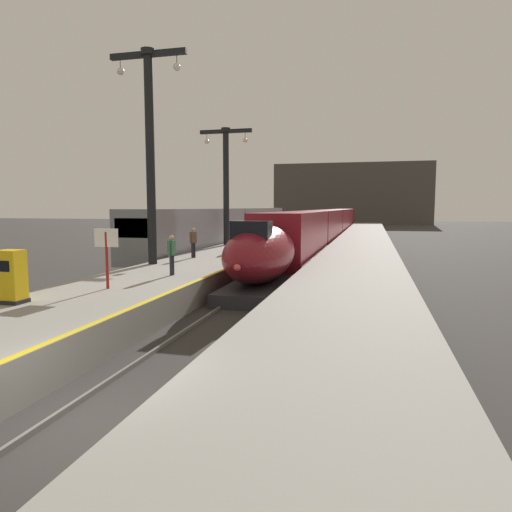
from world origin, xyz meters
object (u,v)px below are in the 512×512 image
Objects in this scene: station_column_mid at (150,139)px; regional_train_adjacent at (230,226)px; passenger_far_waiting at (193,240)px; ticket_machine_yellow at (12,279)px; station_column_far at (226,175)px; passenger_mid_platform at (172,252)px; rolling_suitcase at (234,247)px; highspeed_train_main at (329,224)px; departure_info_board at (106,246)px; passenger_near_edge at (238,237)px.

regional_train_adjacent is at bearing 96.22° from station_column_mid.
passenger_far_waiting is 13.04m from ticket_machine_yellow.
station_column_far is at bearing 90.91° from ticket_machine_yellow.
station_column_far is (2.20, -7.96, 4.20)m from regional_train_adjacent.
passenger_mid_platform reaches higher than rolling_suitcase.
ticket_machine_yellow is at bearing -97.50° from highspeed_train_main.
rolling_suitcase is 0.61× the size of ticket_machine_yellow.
rolling_suitcase is (1.15, 4.15, -0.69)m from passenger_far_waiting.
passenger_far_waiting is at bearing -99.70° from highspeed_train_main.
station_column_far is (-5.90, -20.13, 4.36)m from highspeed_train_main.
departure_info_board is (-0.33, -14.27, 1.20)m from rolling_suitcase.
passenger_mid_platform is (0.13, -10.39, 0.00)m from passenger_near_edge.
station_column_mid is at bearing -109.27° from passenger_near_edge.
highspeed_train_main is 77.52× the size of rolling_suitcase.
highspeed_train_main is 35.87m from passenger_mid_platform.
regional_train_adjacent is 21.66× the size of passenger_mid_platform.
passenger_near_edge reaches higher than rolling_suitcase.
highspeed_train_main reaches higher than rolling_suitcase.
departure_info_board is (-4.16, -39.26, 0.59)m from highspeed_train_main.
station_column_mid reaches higher than highspeed_train_main.
regional_train_adjacent is 17.26× the size of departure_info_board.
rolling_suitcase is at bearing 74.27° from station_column_mid.
station_column_mid is at bearing 104.11° from departure_info_board.
station_column_mid is at bearing -105.73° from rolling_suitcase.
departure_info_board reaches higher than passenger_mid_platform.
highspeed_train_main is 2.08× the size of regional_train_adjacent.
regional_train_adjacent is 4.20× the size of station_column_far.
passenger_mid_platform is at bearing 70.91° from ticket_machine_yellow.
regional_train_adjacent is 13.95m from passenger_near_edge.
highspeed_train_main is at bearing 56.35° from regional_train_adjacent.
passenger_near_edge and passenger_mid_platform have the same top height.
passenger_near_edge is at bearing 90.71° from passenger_mid_platform.
passenger_near_edge is at bearing 70.73° from station_column_mid.
ticket_machine_yellow is (0.35, -22.05, -4.54)m from station_column_far.
passenger_far_waiting is (0.92, -9.02, -4.29)m from station_column_far.
highspeed_train_main is 45.04× the size of passenger_far_waiting.
ticket_machine_yellow is at bearing -92.50° from passenger_far_waiting.
regional_train_adjacent reaches higher than passenger_mid_platform.
passenger_mid_platform is (4.78, -23.55, -0.09)m from regional_train_adjacent.
rolling_suitcase is (2.07, 7.36, -5.90)m from station_column_mid.
highspeed_train_main is 47.58× the size of ticket_machine_yellow.
highspeed_train_main reaches higher than passenger_near_edge.
departure_info_board reaches higher than rolling_suitcase.
ticket_machine_yellow is 3.32m from departure_info_board.
station_column_mid is 9.09m from passenger_near_edge.
passenger_mid_platform reaches higher than ticket_machine_yellow.
rolling_suitcase is 0.46× the size of departure_info_board.
station_column_mid is 11.25m from ticket_machine_yellow.
regional_train_adjacent is at bearing 108.43° from rolling_suitcase.
passenger_far_waiting is at bearing 94.63° from departure_info_board.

